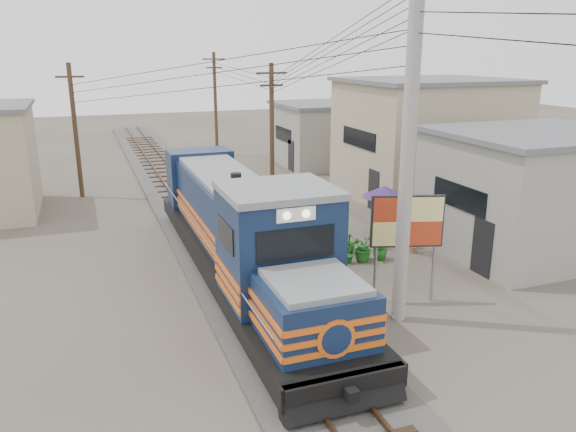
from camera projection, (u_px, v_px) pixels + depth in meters
name	position (u px, v px, depth m)	size (l,w,h in m)	color
ground	(280.00, 331.00, 15.76)	(120.00, 120.00, 0.00)	#473F35
ballast	(205.00, 227.00, 24.74)	(3.60, 70.00, 0.16)	#595651
track	(205.00, 224.00, 24.69)	(1.15, 70.00, 0.12)	#51331E
locomotive	(242.00, 233.00, 18.67)	(2.97, 16.15, 4.00)	black
utility_pole_main	(408.00, 150.00, 15.05)	(0.40, 0.40, 10.00)	#9E9B93
wooden_pole_mid	(272.00, 130.00, 28.82)	(1.60, 0.24, 7.00)	#4C3826
wooden_pole_far	(215.00, 102.00, 41.45)	(1.60, 0.24, 7.50)	#4C3826
wooden_pole_left	(75.00, 128.00, 29.28)	(1.60, 0.24, 7.00)	#4C3826
power_lines	(201.00, 51.00, 21.23)	(9.65, 19.00, 3.30)	black
shophouse_front	(535.00, 191.00, 21.60)	(7.35, 6.30, 4.70)	gray
shophouse_mid	(426.00, 138.00, 29.82)	(8.40, 7.35, 6.20)	tan
shophouse_back	(324.00, 133.00, 38.61)	(6.30, 6.30, 4.20)	gray
billboard	(407.00, 224.00, 16.93)	(2.15, 0.77, 3.43)	#99999E
market_umbrella	(384.00, 192.00, 23.53)	(1.96, 1.96, 2.14)	black
vendor	(399.00, 227.00, 22.28)	(0.62, 0.41, 1.70)	black
plant_nursery	(349.00, 245.00, 21.30)	(3.38, 2.98, 1.10)	#1D621C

